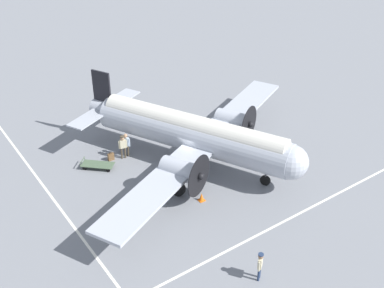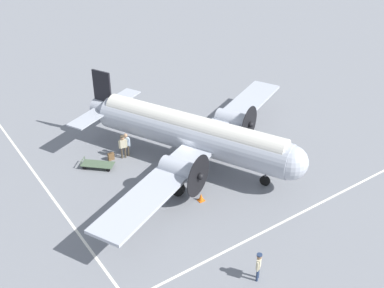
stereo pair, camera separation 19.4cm
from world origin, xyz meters
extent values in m
plane|color=slate|center=(0.00, 0.00, 0.00)|extent=(300.00, 300.00, 0.00)
cube|color=silver|center=(0.00, -8.37, 0.00)|extent=(120.00, 0.16, 0.01)
cube|color=silver|center=(-9.61, 0.00, 0.00)|extent=(0.16, 120.00, 0.01)
cylinder|color=#ADB2BC|center=(0.00, 0.00, 2.27)|extent=(8.21, 13.71, 2.34)
cylinder|color=silver|center=(0.00, 0.00, 2.91)|extent=(7.28, 12.79, 1.64)
sphere|color=#ADB2BC|center=(3.05, -6.35, 2.27)|extent=(2.22, 2.22, 2.22)
cylinder|color=#ADB2BC|center=(-3.05, 6.35, 2.39)|extent=(2.35, 3.03, 1.29)
cube|color=black|center=(-3.27, 6.81, 4.02)|extent=(0.80, 1.45, 2.69)
cube|color=#ADB2BC|center=(-3.20, 6.66, 2.50)|extent=(6.99, 4.31, 0.10)
cube|color=#ADB2BC|center=(0.45, -0.93, 1.98)|extent=(20.94, 11.61, 0.20)
cylinder|color=#ADB2BC|center=(3.95, 0.48, 2.00)|extent=(2.20, 2.73, 1.29)
cylinder|color=black|center=(4.52, -0.71, 2.00)|extent=(2.45, 1.21, 2.70)
sphere|color=black|center=(4.57, -0.82, 2.00)|extent=(0.45, 0.45, 0.45)
cylinder|color=#ADB2BC|center=(-2.84, -2.78, 2.00)|extent=(2.20, 2.73, 1.29)
cylinder|color=black|center=(-2.27, -3.97, 2.00)|extent=(2.45, 1.21, 2.70)
sphere|color=black|center=(-2.22, -4.08, 2.00)|extent=(0.45, 0.45, 0.45)
cylinder|color=#4C4C51|center=(3.84, 0.70, 1.02)|extent=(0.18, 0.18, 0.93)
cylinder|color=black|center=(3.84, 0.70, 0.55)|extent=(0.75, 1.12, 1.10)
cylinder|color=#4C4C51|center=(-2.95, -2.56, 1.02)|extent=(0.18, 0.18, 0.93)
cylinder|color=black|center=(-2.95, -2.56, 0.55)|extent=(0.75, 1.12, 1.10)
cylinder|color=#4C4C51|center=(2.38, -4.96, 0.78)|extent=(0.14, 0.14, 0.87)
cylinder|color=black|center=(2.38, -4.96, 0.35)|extent=(0.47, 0.71, 0.70)
cylinder|color=navy|center=(-3.57, -10.95, 0.41)|extent=(0.12, 0.12, 0.81)
cylinder|color=navy|center=(-3.38, -10.81, 0.41)|extent=(0.12, 0.12, 0.81)
cube|color=beige|center=(-3.48, -10.88, 1.12)|extent=(0.43, 0.38, 0.61)
sphere|color=#8C6647|center=(-3.48, -10.88, 1.56)|extent=(0.27, 0.27, 0.27)
cylinder|color=beige|center=(-3.67, -11.02, 1.09)|extent=(0.09, 0.09, 0.58)
cylinder|color=beige|center=(-3.28, -10.74, 1.09)|extent=(0.09, 0.09, 0.58)
cube|color=maroon|center=(-3.53, -10.80, 1.19)|extent=(0.05, 0.04, 0.39)
cylinder|color=navy|center=(-3.48, -10.88, 1.67)|extent=(0.40, 0.40, 0.07)
cylinder|color=#473D2D|center=(-3.78, 3.32, 0.43)|extent=(0.12, 0.12, 0.86)
cylinder|color=#473D2D|center=(-3.54, 3.26, 0.43)|extent=(0.12, 0.12, 0.86)
cube|color=beige|center=(-3.66, 3.29, 1.18)|extent=(0.45, 0.29, 0.64)
sphere|color=tan|center=(-3.66, 3.29, 1.64)|extent=(0.29, 0.29, 0.29)
cylinder|color=beige|center=(-3.91, 3.35, 1.14)|extent=(0.10, 0.10, 0.61)
cylinder|color=beige|center=(-3.41, 3.23, 1.14)|extent=(0.10, 0.10, 0.61)
cube|color=maroon|center=(-3.64, 3.39, 1.25)|extent=(0.05, 0.02, 0.41)
cylinder|color=#473D2D|center=(-3.66, 3.29, 1.76)|extent=(0.36, 0.36, 0.07)
cylinder|color=#473D2D|center=(-3.41, 3.53, 0.43)|extent=(0.13, 0.13, 0.87)
cylinder|color=#473D2D|center=(-3.26, 3.33, 0.43)|extent=(0.13, 0.13, 0.87)
cube|color=silver|center=(-3.34, 3.43, 1.20)|extent=(0.41, 0.45, 0.65)
sphere|color=tan|center=(-3.34, 3.43, 1.67)|extent=(0.29, 0.29, 0.29)
cylinder|color=silver|center=(-3.49, 3.63, 1.16)|extent=(0.10, 0.10, 0.62)
cylinder|color=silver|center=(-3.18, 3.22, 1.16)|extent=(0.10, 0.10, 0.62)
cube|color=brown|center=(-4.53, 3.56, 0.27)|extent=(0.45, 0.19, 0.54)
cube|color=#4A3520|center=(-4.53, 3.56, 0.57)|extent=(0.16, 0.13, 0.02)
cube|color=#4C6047|center=(-5.75, 3.17, 0.30)|extent=(2.25, 2.21, 0.04)
cube|color=#4C6047|center=(-6.53, 3.92, 0.54)|extent=(0.66, 0.69, 0.04)
cylinder|color=#4C6047|center=(-6.23, 4.23, 0.43)|extent=(0.04, 0.04, 0.22)
cylinder|color=#4C6047|center=(-6.83, 3.61, 0.43)|extent=(0.04, 0.04, 0.22)
cylinder|color=black|center=(-4.88, 2.85, 0.14)|extent=(0.24, 0.24, 0.28)
cylinder|color=black|center=(-5.39, 2.32, 0.14)|extent=(0.24, 0.24, 0.28)
cylinder|color=black|center=(-6.10, 4.02, 0.14)|extent=(0.24, 0.24, 0.28)
cylinder|color=black|center=(-6.61, 3.49, 0.14)|extent=(0.24, 0.24, 0.28)
cube|color=orange|center=(-2.02, -3.92, 0.01)|extent=(0.40, 0.40, 0.03)
cone|color=orange|center=(-2.02, -3.92, 0.27)|extent=(0.34, 0.34, 0.53)
camera|label=1|loc=(-16.36, -23.29, 18.55)|focal=45.00mm
camera|label=2|loc=(-16.20, -23.40, 18.55)|focal=45.00mm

